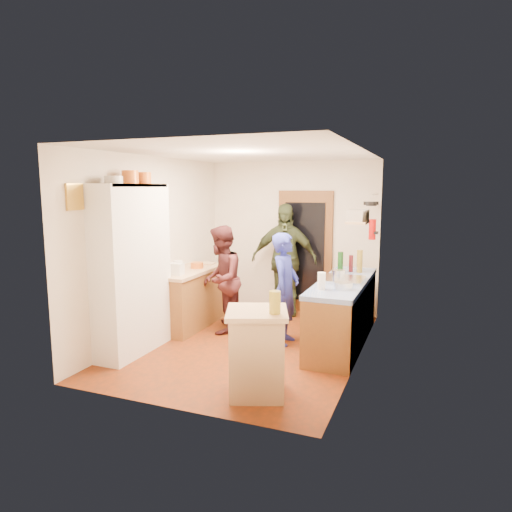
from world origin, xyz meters
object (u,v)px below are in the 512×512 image
Objects in this scene: right_counter_base at (343,314)px; person_left at (224,279)px; person_hob at (287,289)px; hutch_body at (132,270)px; island_base at (257,355)px; person_back at (285,259)px.

person_left is (-1.78, -0.07, 0.38)m from right_counter_base.
right_counter_base is at bearing -67.94° from person_hob.
hutch_body is 1.42× the size of person_hob.
person_back is at bearing 102.56° from island_base.
person_hob is at bearing 96.76° from island_base.
island_base is 1.66m from person_hob.
person_back is (0.57, 1.22, 0.14)m from person_left.
person_back reaches higher than right_counter_base.
person_left reaches higher than person_hob.
hutch_body reaches higher than person_left.
person_hob is at bearing 64.68° from person_left.
person_left is at bearing -177.84° from right_counter_base.
island_base is (1.97, -0.60, -0.67)m from hutch_body.
person_left is (0.72, 1.23, -0.30)m from hutch_body.
person_hob is at bearing -158.56° from right_counter_base.
hutch_body is 1.16× the size of person_back.
person_left is 1.35m from person_back.
person_hob is 0.97× the size of person_left.
right_counter_base is 1.75m from person_back.
hutch_body reaches higher than island_base.
person_hob is 1.53m from person_back.
person_hob is 1.08m from person_left.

